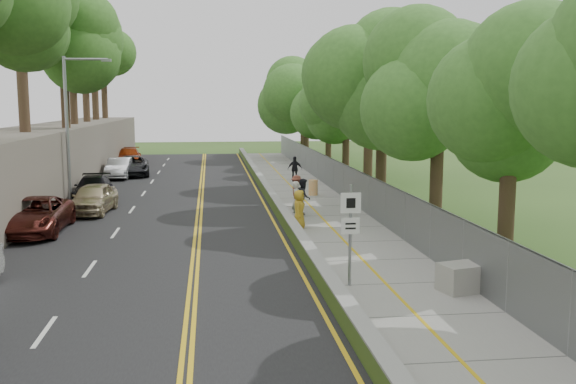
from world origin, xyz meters
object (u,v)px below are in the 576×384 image
(concrete_block, at_px, (461,278))
(person_far, at_px, (295,169))
(streetlight, at_px, (71,120))
(construction_barrel, at_px, (313,188))
(painter_0, at_px, (299,209))
(car_2, at_px, (34,216))
(signpost, at_px, (350,224))

(concrete_block, xyz_separation_m, person_far, (-1.40, 26.79, 0.47))
(streetlight, bearing_deg, concrete_block, -50.83)
(construction_barrel, distance_m, concrete_block, 20.04)
(concrete_block, distance_m, painter_0, 10.60)
(car_2, bearing_deg, construction_barrel, 34.96)
(signpost, xyz_separation_m, painter_0, (-0.30, 9.02, -1.06))
(construction_barrel, relative_size, car_2, 0.17)
(construction_barrel, relative_size, concrete_block, 0.75)
(concrete_block, relative_size, person_far, 0.70)
(concrete_block, relative_size, painter_0, 0.72)
(construction_barrel, relative_size, person_far, 0.52)
(construction_barrel, bearing_deg, concrete_block, -86.56)
(streetlight, distance_m, construction_barrel, 14.22)
(construction_barrel, height_order, painter_0, painter_0)
(signpost, distance_m, car_2, 14.99)
(construction_barrel, xyz_separation_m, painter_0, (-2.25, -9.99, 0.40))
(painter_0, bearing_deg, construction_barrel, 2.77)
(painter_0, bearing_deg, person_far, 8.50)
(concrete_block, distance_m, person_far, 26.83)
(person_far, bearing_deg, streetlight, 49.79)
(signpost, relative_size, construction_barrel, 3.37)
(signpost, bearing_deg, concrete_block, -17.35)
(streetlight, height_order, car_2, streetlight)
(car_2, xyz_separation_m, person_far, (13.40, 16.45, 0.13))
(car_2, relative_size, painter_0, 3.20)
(concrete_block, xyz_separation_m, car_2, (-14.80, 10.34, 0.34))
(streetlight, bearing_deg, signpost, -55.92)
(construction_barrel, height_order, person_far, person_far)
(streetlight, height_order, person_far, streetlight)
(streetlight, bearing_deg, person_far, 33.54)
(signpost, bearing_deg, painter_0, 91.90)
(streetlight, relative_size, concrete_block, 6.51)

